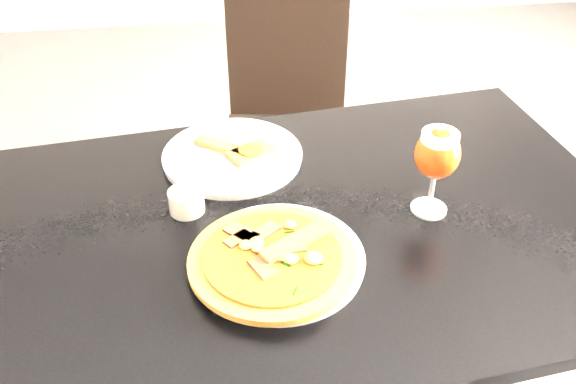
{
  "coord_description": "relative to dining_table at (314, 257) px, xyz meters",
  "views": [
    {
      "loc": [
        -0.24,
        -0.82,
        1.51
      ],
      "look_at": [
        -0.11,
        0.08,
        0.83
      ],
      "focal_mm": 40.0,
      "sensor_mm": 36.0,
      "label": 1
    }
  ],
  "objects": [
    {
      "name": "dining_table",
      "position": [
        0.0,
        0.0,
        0.0
      ],
      "size": [
        1.28,
        0.92,
        0.75
      ],
      "rotation": [
        0.0,
        0.0,
        0.11
      ],
      "color": "black",
      "rests_on": "ground"
    },
    {
      "name": "chair_far",
      "position": [
        0.06,
        0.81,
        -0.19
      ],
      "size": [
        0.45,
        0.45,
        0.84
      ],
      "rotation": [
        0.0,
        0.0,
        -0.16
      ],
      "color": "black",
      "rests_on": "ground"
    },
    {
      "name": "plate_main",
      "position": [
        -0.08,
        -0.1,
        0.1
      ],
      "size": [
        0.36,
        0.36,
        0.02
      ],
      "primitive_type": "cylinder",
      "rotation": [
        0.0,
        0.0,
        0.29
      ],
      "color": "silver",
      "rests_on": "dining_table"
    },
    {
      "name": "pizza",
      "position": [
        -0.09,
        -0.12,
        0.12
      ],
      "size": [
        0.29,
        0.29,
        0.03
      ],
      "rotation": [
        0.0,
        0.0,
        0.23
      ],
      "color": "#A36627",
      "rests_on": "plate_main"
    },
    {
      "name": "plate_second",
      "position": [
        -0.14,
        0.23,
        0.1
      ],
      "size": [
        0.34,
        0.34,
        0.02
      ],
      "primitive_type": "cylinder",
      "rotation": [
        0.0,
        0.0,
        0.16
      ],
      "color": "silver",
      "rests_on": "dining_table"
    },
    {
      "name": "crust_scraps",
      "position": [
        -0.12,
        0.23,
        0.11
      ],
      "size": [
        0.17,
        0.13,
        0.01
      ],
      "rotation": [
        0.0,
        0.0,
        -0.19
      ],
      "color": "#A36627",
      "rests_on": "plate_second"
    },
    {
      "name": "loose_crust",
      "position": [
        -0.09,
        0.01,
        0.09
      ],
      "size": [
        0.1,
        0.03,
        0.01
      ],
      "primitive_type": "cube",
      "rotation": [
        0.0,
        0.0,
        0.11
      ],
      "color": "#A36627",
      "rests_on": "dining_table"
    },
    {
      "name": "sauce_cup",
      "position": [
        -0.24,
        0.06,
        0.11
      ],
      "size": [
        0.07,
        0.07,
        0.04
      ],
      "color": "silver",
      "rests_on": "dining_table"
    },
    {
      "name": "beer_glass",
      "position": [
        0.22,
        0.0,
        0.22
      ],
      "size": [
        0.08,
        0.08,
        0.17
      ],
      "color": "#B8BBC1",
      "rests_on": "dining_table"
    }
  ]
}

